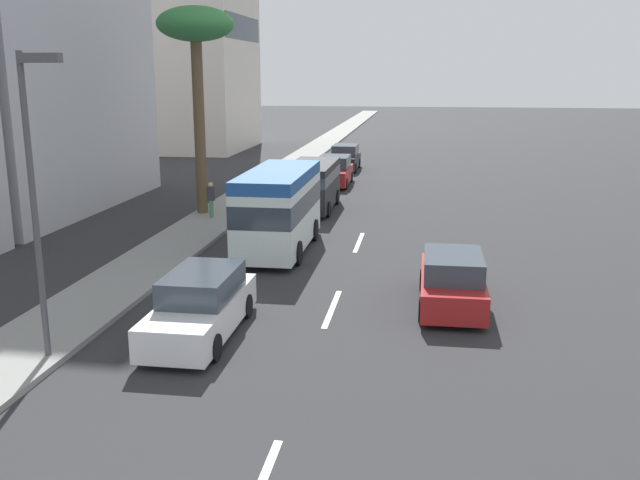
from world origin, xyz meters
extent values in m
plane|color=#2D2D30|center=(31.50, 0.00, 0.00)|extent=(198.00, 198.00, 0.00)
cube|color=gray|center=(31.50, 6.80, 0.07)|extent=(162.00, 2.52, 0.15)
cube|color=silver|center=(12.95, 0.00, 0.01)|extent=(3.20, 0.16, 0.01)
cube|color=silver|center=(20.81, 0.00, 0.01)|extent=(3.20, 0.16, 0.01)
cube|color=#A51E1E|center=(13.74, -3.30, 0.56)|extent=(4.43, 1.73, 0.76)
cube|color=#38424C|center=(13.52, -3.30, 1.24)|extent=(2.44, 1.59, 0.62)
cylinder|color=black|center=(15.11, -2.50, 0.32)|extent=(0.64, 0.22, 0.64)
cylinder|color=black|center=(15.11, -4.09, 0.32)|extent=(0.64, 0.22, 0.64)
cylinder|color=black|center=(12.37, -2.50, 0.32)|extent=(0.64, 0.22, 0.64)
cylinder|color=black|center=(12.37, -4.09, 0.32)|extent=(0.64, 0.22, 0.64)
cube|color=white|center=(10.45, 2.98, 0.57)|extent=(4.74, 1.70, 0.79)
cube|color=#38424C|center=(10.68, 2.98, 1.29)|extent=(2.61, 1.57, 0.64)
cylinder|color=black|center=(8.98, 2.20, 0.32)|extent=(0.64, 0.22, 0.64)
cylinder|color=black|center=(8.98, 3.76, 0.32)|extent=(0.64, 0.22, 0.64)
cylinder|color=black|center=(11.91, 2.20, 0.32)|extent=(0.64, 0.22, 0.64)
cylinder|color=black|center=(11.91, 3.76, 0.32)|extent=(0.64, 0.22, 0.64)
cube|color=black|center=(41.15, 2.89, 0.59)|extent=(4.32, 1.74, 0.83)
cube|color=#38424C|center=(41.36, 2.89, 1.34)|extent=(2.37, 1.60, 0.68)
cylinder|color=black|center=(39.81, 2.09, 0.32)|extent=(0.64, 0.22, 0.64)
cylinder|color=black|center=(39.81, 3.69, 0.32)|extent=(0.64, 0.22, 0.64)
cylinder|color=black|center=(42.49, 2.09, 0.32)|extent=(0.64, 0.22, 0.64)
cylinder|color=black|center=(42.49, 3.69, 0.32)|extent=(0.64, 0.22, 0.64)
cube|color=silver|center=(19.11, 2.80, 1.39)|extent=(6.26, 2.11, 2.32)
cube|color=#1E4C93|center=(19.11, 2.80, 2.77)|extent=(6.26, 2.11, 0.44)
cube|color=#28333D|center=(19.11, 2.80, 1.83)|extent=(6.27, 2.12, 0.77)
cylinder|color=black|center=(17.30, 1.79, 0.42)|extent=(0.84, 0.26, 0.84)
cylinder|color=black|center=(17.30, 3.80, 0.42)|extent=(0.84, 0.26, 0.84)
cylinder|color=black|center=(20.93, 1.79, 0.42)|extent=(0.84, 0.26, 0.84)
cylinder|color=black|center=(20.93, 3.80, 0.42)|extent=(0.84, 0.26, 0.84)
cube|color=black|center=(27.05, 2.85, 1.22)|extent=(5.38, 2.04, 2.04)
cube|color=#2D3842|center=(27.05, 2.85, 1.67)|extent=(5.40, 2.04, 0.49)
cylinder|color=black|center=(25.44, 1.89, 0.36)|extent=(0.72, 0.24, 0.72)
cylinder|color=black|center=(25.44, 3.82, 0.36)|extent=(0.72, 0.24, 0.72)
cylinder|color=black|center=(28.67, 1.89, 0.36)|extent=(0.72, 0.24, 0.72)
cylinder|color=black|center=(28.67, 3.82, 0.36)|extent=(0.72, 0.24, 0.72)
cube|color=#A51E1E|center=(34.61, 2.80, 0.59)|extent=(4.41, 1.85, 0.83)
cube|color=#38424C|center=(34.83, 2.80, 1.35)|extent=(2.43, 1.70, 0.68)
cylinder|color=black|center=(33.24, 1.95, 0.32)|extent=(0.64, 0.22, 0.64)
cylinder|color=black|center=(33.24, 3.64, 0.32)|extent=(0.64, 0.22, 0.64)
cylinder|color=black|center=(35.98, 1.95, 0.32)|extent=(0.64, 0.22, 0.64)
cylinder|color=black|center=(35.98, 3.64, 0.32)|extent=(0.64, 0.22, 0.64)
cylinder|color=#4C8C66|center=(23.85, 6.87, 0.53)|extent=(0.14, 0.14, 0.76)
cylinder|color=#4C8C66|center=(24.01, 6.87, 0.53)|extent=(0.14, 0.14, 0.76)
cube|color=#333338|center=(23.93, 6.87, 1.21)|extent=(0.35, 0.39, 0.60)
sphere|color=beige|center=(23.93, 6.87, 1.62)|extent=(0.21, 0.21, 0.21)
cylinder|color=brown|center=(24.94, 7.60, 4.06)|extent=(0.49, 0.49, 7.81)
ellipsoid|color=#388442|center=(24.94, 7.60, 8.46)|extent=(3.36, 3.36, 1.51)
cylinder|color=#4C4C51|center=(8.40, 5.94, 3.51)|extent=(0.14, 0.14, 6.72)
cube|color=#4C4C51|center=(8.40, 5.49, 6.72)|extent=(0.24, 0.90, 0.20)
cube|color=#2D3847|center=(52.52, 12.69, 9.94)|extent=(10.79, 0.08, 1.97)
camera|label=1|loc=(-5.38, -2.41, 6.43)|focal=39.19mm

